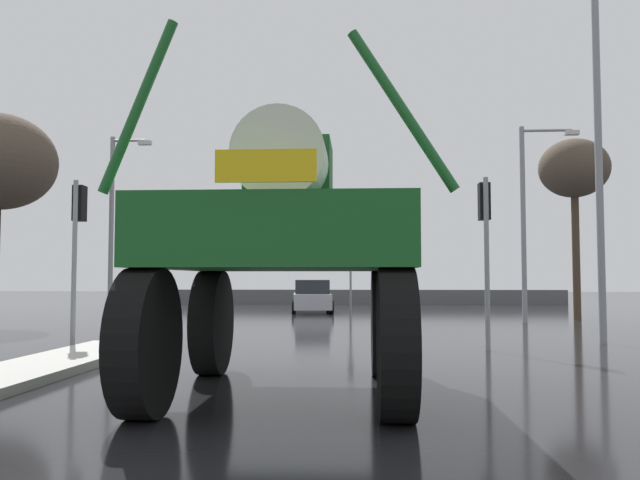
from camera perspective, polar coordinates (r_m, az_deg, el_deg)
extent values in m
plane|color=black|center=(20.19, -1.05, -7.87)|extent=(120.00, 120.00, 0.00)
cube|color=#B2AFA8|center=(12.65, -22.33, -9.97)|extent=(1.54, 7.23, 0.15)
cylinder|color=black|center=(11.11, -9.36, -7.09)|extent=(0.42, 1.71, 1.71)
cylinder|color=black|center=(10.85, 5.59, -7.21)|extent=(0.42, 1.71, 1.71)
cylinder|color=black|center=(7.81, -14.93, -8.62)|extent=(0.42, 1.71, 1.71)
cylinder|color=black|center=(7.44, 6.66, -8.98)|extent=(0.42, 1.71, 1.71)
cube|color=#195B23|center=(9.17, -2.94, 0.06)|extent=(3.39, 4.16, 0.85)
cube|color=#154E1E|center=(9.70, -2.64, 5.45)|extent=(1.23, 1.19, 1.02)
cylinder|color=silver|center=(8.70, -3.35, 7.03)|extent=(1.21, 1.12, 1.20)
cylinder|color=#195B23|center=(7.91, -15.54, 11.09)|extent=(0.90, 0.13, 2.02)
cylinder|color=#195B23|center=(7.50, 7.23, 11.11)|extent=(1.23, 0.13, 1.86)
cube|color=yellow|center=(7.18, -4.74, 6.45)|extent=(1.11, 0.05, 0.36)
cube|color=#B7B7BF|center=(31.01, -0.72, -5.32)|extent=(2.14, 4.26, 0.70)
cube|color=#23282D|center=(30.84, -0.71, -4.09)|extent=(1.78, 2.26, 0.64)
cylinder|color=black|center=(32.35, -2.30, -5.64)|extent=(0.24, 0.62, 0.60)
cylinder|color=black|center=(32.40, 0.72, -5.64)|extent=(0.24, 0.62, 0.60)
cylinder|color=black|center=(29.65, -2.29, -5.85)|extent=(0.24, 0.62, 0.60)
cylinder|color=black|center=(29.71, 1.00, -5.84)|extent=(0.24, 0.62, 0.60)
cylinder|color=gray|center=(16.18, -20.59, -1.90)|extent=(0.11, 0.11, 3.87)
cube|color=black|center=(16.47, -20.17, 3.01)|extent=(0.24, 0.32, 0.84)
sphere|color=#390503|center=(16.67, -19.89, 3.86)|extent=(0.17, 0.17, 0.17)
sphere|color=orange|center=(16.64, -19.91, 2.94)|extent=(0.17, 0.17, 0.17)
sphere|color=black|center=(16.61, -19.93, 2.01)|extent=(0.17, 0.17, 0.17)
cylinder|color=gray|center=(14.97, 14.30, -1.98)|extent=(0.11, 0.11, 3.84)
cube|color=black|center=(15.27, 14.08, 3.26)|extent=(0.24, 0.32, 0.84)
sphere|color=#390503|center=(15.49, 13.94, 4.17)|extent=(0.17, 0.17, 0.17)
sphere|color=orange|center=(15.46, 13.96, 3.18)|extent=(0.17, 0.17, 0.17)
sphere|color=black|center=(15.43, 13.97, 2.19)|extent=(0.17, 0.17, 0.17)
cylinder|color=gray|center=(32.30, 2.67, -3.13)|extent=(0.11, 0.11, 3.43)
cube|color=black|center=(32.54, 2.68, -1.03)|extent=(0.24, 0.32, 0.84)
sphere|color=#390503|center=(32.74, 2.68, -0.57)|extent=(0.17, 0.17, 0.17)
sphere|color=orange|center=(32.73, 2.68, -1.04)|extent=(0.17, 0.17, 0.17)
sphere|color=black|center=(32.72, 2.68, -1.52)|extent=(0.17, 0.17, 0.17)
cylinder|color=gray|center=(17.71, 23.06, 6.79)|extent=(0.18, 0.18, 9.25)
cylinder|color=gray|center=(26.58, -17.69, 1.03)|extent=(0.18, 0.18, 7.09)
cylinder|color=gray|center=(26.82, -16.28, 8.30)|extent=(1.28, 0.10, 0.10)
cube|color=silver|center=(26.59, -14.98, 8.16)|extent=(0.50, 0.24, 0.16)
cylinder|color=gray|center=(25.01, 17.26, 1.36)|extent=(0.18, 0.18, 7.16)
cylinder|color=gray|center=(25.73, 19.10, 8.99)|extent=(1.80, 0.10, 0.10)
cube|color=silver|center=(25.96, 21.04, 8.69)|extent=(0.50, 0.24, 0.16)
cylinder|color=#473828|center=(26.95, 21.37, -1.29)|extent=(0.29, 0.29, 4.91)
ellipsoid|color=brown|center=(27.27, 21.22, 5.84)|extent=(2.66, 2.66, 2.26)
cube|color=#59595B|center=(40.30, 1.44, -4.98)|extent=(27.68, 0.24, 0.90)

